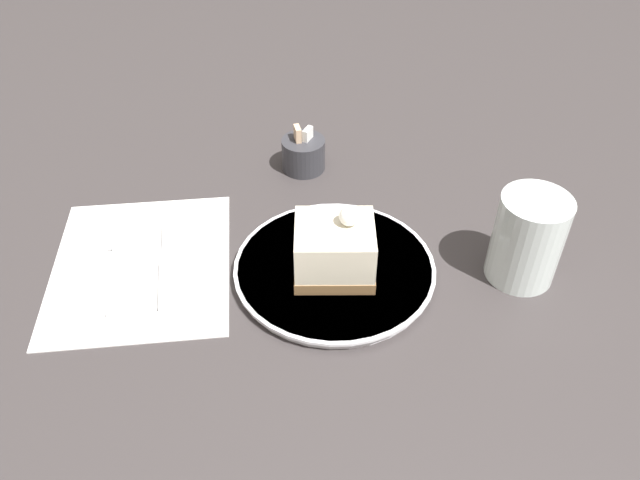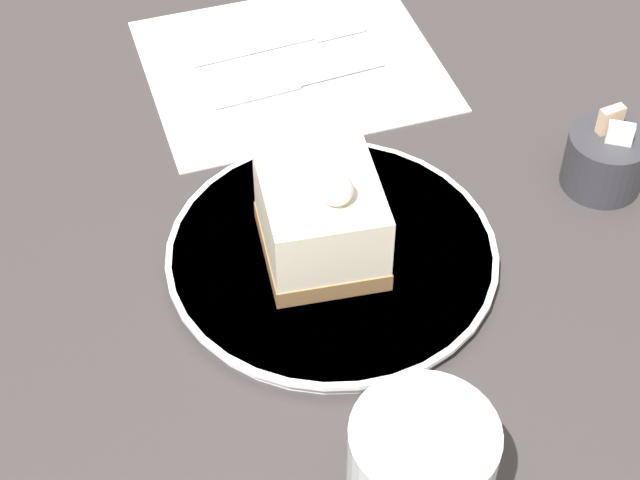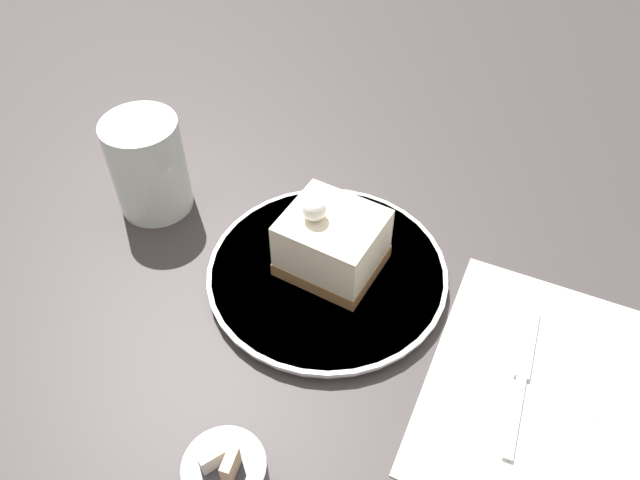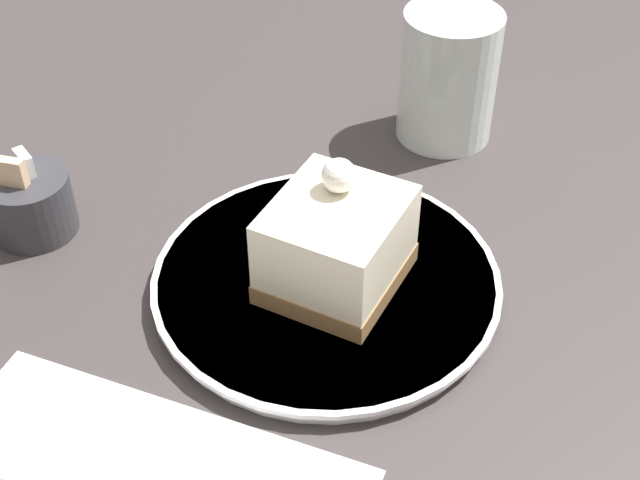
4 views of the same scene
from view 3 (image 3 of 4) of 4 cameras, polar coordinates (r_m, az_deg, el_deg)
name	(u,v)px [view 3 (image 3 of 4)]	position (r m, az deg, el deg)	size (l,w,h in m)	color
ground_plane	(319,274)	(0.66, -0.10, -3.15)	(4.00, 4.00, 0.00)	#383333
plate	(329,271)	(0.65, 0.86, -2.85)	(0.25, 0.25, 0.01)	white
cake_slice	(332,243)	(0.62, 1.08, -0.23)	(0.10, 0.09, 0.09)	olive
napkin	(555,392)	(0.61, 20.65, -12.89)	(0.26, 0.29, 0.00)	white
fork	(590,418)	(0.61, 23.44, -14.71)	(0.05, 0.16, 0.00)	silver
knife	(524,364)	(0.62, 18.12, -10.73)	(0.05, 0.16, 0.00)	silver
sugar_bowl	(227,478)	(0.52, -8.50, -20.72)	(0.06, 0.06, 0.07)	#333338
drinking_glass	(148,166)	(0.72, -15.42, 6.56)	(0.08, 0.08, 0.11)	silver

